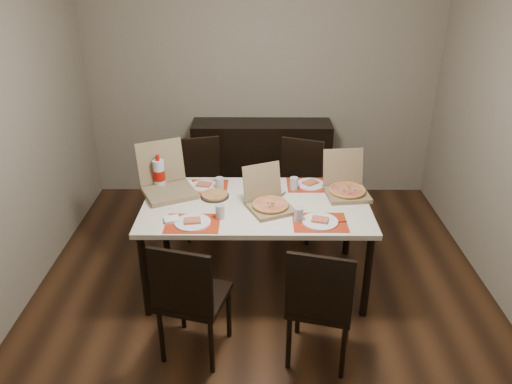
% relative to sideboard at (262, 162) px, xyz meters
% --- Properties ---
extents(ground, '(3.80, 4.00, 0.02)m').
position_rel_sideboard_xyz_m(ground, '(0.00, -1.78, -0.46)').
color(ground, '#3C2312').
rests_on(ground, ground).
extents(room_walls, '(3.84, 4.02, 2.62)m').
position_rel_sideboard_xyz_m(room_walls, '(0.00, -1.35, 1.28)').
color(room_walls, gray).
rests_on(room_walls, ground).
extents(sideboard, '(1.50, 0.40, 0.90)m').
position_rel_sideboard_xyz_m(sideboard, '(0.00, 0.00, 0.00)').
color(sideboard, black).
rests_on(sideboard, ground).
extents(dining_table, '(1.80, 1.00, 0.75)m').
position_rel_sideboard_xyz_m(dining_table, '(-0.05, -1.60, 0.23)').
color(dining_table, beige).
rests_on(dining_table, ground).
extents(chair_near_left, '(0.52, 0.52, 0.93)m').
position_rel_sideboard_xyz_m(chair_near_left, '(-0.49, -2.49, 0.06)').
color(chair_near_left, black).
rests_on(chair_near_left, ground).
extents(chair_near_right, '(0.51, 0.51, 0.93)m').
position_rel_sideboard_xyz_m(chair_near_right, '(0.37, -2.53, 0.06)').
color(chair_near_right, black).
rests_on(chair_near_right, ground).
extents(chair_far_left, '(0.51, 0.51, 0.93)m').
position_rel_sideboard_xyz_m(chair_far_left, '(-0.60, -0.68, 0.06)').
color(chair_far_left, black).
rests_on(chair_far_left, ground).
extents(chair_far_right, '(0.54, 0.54, 0.93)m').
position_rel_sideboard_xyz_m(chair_far_right, '(0.35, -0.71, 0.06)').
color(chair_far_right, black).
rests_on(chair_far_right, ground).
extents(setting_near_left, '(0.46, 0.30, 0.11)m').
position_rel_sideboard_xyz_m(setting_near_left, '(-0.49, -1.91, 0.32)').
color(setting_near_left, '#B6260C').
rests_on(setting_near_left, dining_table).
extents(setting_near_right, '(0.41, 0.30, 0.11)m').
position_rel_sideboard_xyz_m(setting_near_right, '(0.38, -1.91, 0.32)').
color(setting_near_right, '#B6260C').
rests_on(setting_near_right, dining_table).
extents(setting_far_left, '(0.47, 0.30, 0.11)m').
position_rel_sideboard_xyz_m(setting_far_left, '(-0.48, -1.31, 0.32)').
color(setting_far_left, '#B6260C').
rests_on(setting_far_left, dining_table).
extents(setting_far_right, '(0.45, 0.30, 0.11)m').
position_rel_sideboard_xyz_m(setting_far_right, '(0.37, -1.29, 0.32)').
color(setting_far_right, '#B6260C').
rests_on(setting_far_right, dining_table).
extents(napkin_loose, '(0.15, 0.14, 0.02)m').
position_rel_sideboard_xyz_m(napkin_loose, '(0.01, -1.72, 0.31)').
color(napkin_loose, white).
rests_on(napkin_loose, dining_table).
extents(pizza_box_center, '(0.43, 0.45, 0.32)m').
position_rel_sideboard_xyz_m(pizza_box_center, '(0.05, -1.69, 0.35)').
color(pizza_box_center, olive).
rests_on(pizza_box_center, dining_table).
extents(pizza_box_right, '(0.37, 0.41, 0.34)m').
position_rel_sideboard_xyz_m(pizza_box_right, '(0.69, -1.43, 0.36)').
color(pizza_box_right, olive).
rests_on(pizza_box_right, dining_table).
extents(pizza_box_left, '(0.54, 0.56, 0.40)m').
position_rel_sideboard_xyz_m(pizza_box_left, '(-0.79, -1.40, 0.36)').
color(pizza_box_left, olive).
rests_on(pizza_box_left, dining_table).
extents(faina_plate, '(0.23, 0.23, 0.03)m').
position_rel_sideboard_xyz_m(faina_plate, '(-0.39, -1.49, 0.31)').
color(faina_plate, black).
rests_on(faina_plate, dining_table).
extents(dip_bowl, '(0.17, 0.17, 0.03)m').
position_rel_sideboard_xyz_m(dip_bowl, '(0.12, -1.42, 0.32)').
color(dip_bowl, white).
rests_on(dip_bowl, dining_table).
extents(soda_bottle, '(0.10, 0.10, 0.30)m').
position_rel_sideboard_xyz_m(soda_bottle, '(-0.87, -1.32, 0.43)').
color(soda_bottle, silver).
rests_on(soda_bottle, dining_table).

